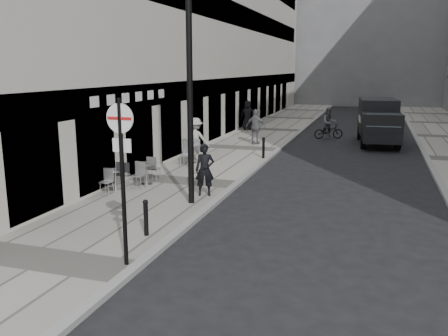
# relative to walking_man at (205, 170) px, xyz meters

# --- Properties ---
(sidewalk) EXTENTS (4.00, 60.00, 0.12)m
(sidewalk) POSITION_rel_walking_man_xyz_m (-1.50, 9.32, -0.90)
(sidewalk) COLOR #A29E92
(sidewalk) RESTS_ON ground
(building_far) EXTENTS (24.00, 16.00, 22.00)m
(building_far) POSITION_rel_walking_man_xyz_m (2.00, 47.32, 10.04)
(building_far) COLOR gray
(building_far) RESTS_ON ground
(walking_man) EXTENTS (0.71, 0.57, 1.68)m
(walking_man) POSITION_rel_walking_man_xyz_m (0.00, 0.00, 0.00)
(walking_man) COLOR black
(walking_man) RESTS_ON sidewalk
(sign_post) EXTENTS (0.60, 0.10, 3.48)m
(sign_post) POSITION_rel_walking_man_xyz_m (0.30, -5.67, 1.39)
(sign_post) COLOR black
(sign_post) RESTS_ON sidewalk
(lamppost) EXTENTS (0.31, 0.31, 6.94)m
(lamppost) POSITION_rel_walking_man_xyz_m (-0.10, -0.94, 3.02)
(lamppost) COLOR black
(lamppost) RESTS_ON sidewalk
(bollard_near) EXTENTS (0.11, 0.11, 0.85)m
(bollard_near) POSITION_rel_walking_man_xyz_m (-0.10, -3.96, -0.42)
(bollard_near) COLOR black
(bollard_near) RESTS_ON sidewalk
(bollard_far) EXTENTS (0.12, 0.12, 0.90)m
(bollard_far) POSITION_rel_walking_man_xyz_m (0.35, 6.84, -0.39)
(bollard_far) COLOR black
(bollard_far) RESTS_ON sidewalk
(panel_van) EXTENTS (2.38, 5.37, 2.46)m
(panel_van) POSITION_rel_walking_man_xyz_m (5.29, 13.45, 0.42)
(panel_van) COLOR black
(panel_van) RESTS_ON ground
(cyclist) EXTENTS (1.81, 1.20, 1.85)m
(cyclist) POSITION_rel_walking_man_xyz_m (2.51, 14.64, -0.24)
(cyclist) COLOR black
(cyclist) RESTS_ON ground
(pedestrian_a) EXTENTS (1.15, 0.60, 1.88)m
(pedestrian_a) POSITION_rel_walking_man_xyz_m (-0.96, 10.63, 0.10)
(pedestrian_a) COLOR slate
(pedestrian_a) RESTS_ON sidewalk
(pedestrian_b) EXTENTS (1.24, 0.74, 1.89)m
(pedestrian_b) POSITION_rel_walking_man_xyz_m (-2.42, 5.47, 0.10)
(pedestrian_b) COLOR #A39F96
(pedestrian_b) RESTS_ON sidewalk
(pedestrian_c) EXTENTS (1.03, 0.76, 1.93)m
(pedestrian_c) POSITION_rel_walking_man_xyz_m (-2.93, 16.32, 0.12)
(pedestrian_c) COLOR black
(pedestrian_c) RESTS_ON sidewalk
(cafe_table_near) EXTENTS (0.64, 1.45, 0.83)m
(cafe_table_near) POSITION_rel_walking_man_xyz_m (-3.10, -0.30, -0.42)
(cafe_table_near) COLOR silver
(cafe_table_near) RESTS_ON sidewalk
(cafe_table_mid) EXTENTS (0.70, 1.59, 0.91)m
(cafe_table_mid) POSITION_rel_walking_man_xyz_m (-2.45, 0.72, -0.38)
(cafe_table_mid) COLOR #ADADAF
(cafe_table_mid) RESTS_ON sidewalk
(cafe_table_far) EXTENTS (0.76, 1.72, 0.98)m
(cafe_table_far) POSITION_rel_walking_man_xyz_m (-2.30, 4.68, -0.34)
(cafe_table_far) COLOR silver
(cafe_table_far) RESTS_ON sidewalk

